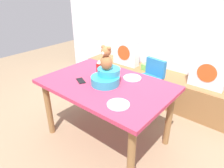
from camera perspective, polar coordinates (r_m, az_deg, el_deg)
name	(u,v)px	position (r m, az deg, el deg)	size (l,w,h in m)	color
ground_plane	(107,137)	(2.54, -1.49, -14.86)	(8.00, 8.00, 0.00)	#8C7256
back_wall	(172,14)	(3.19, 16.89, 18.66)	(4.40, 0.10, 2.60)	silver
window_bench	(156,86)	(3.26, 12.49, -0.53)	(2.60, 0.44, 0.46)	olive
pillow_floral_left	(126,52)	(3.36, 4.08, 9.16)	(0.44, 0.15, 0.44)	silver
pillow_floral_right	(208,71)	(2.85, 25.84, 3.27)	(0.44, 0.15, 0.44)	silver
book_stack	(149,67)	(3.22, 10.41, 4.73)	(0.20, 0.14, 0.10)	#68B553
dining_table	(106,91)	(2.17, -1.68, -2.07)	(1.38, 0.91, 0.74)	#B73351
highchair	(149,80)	(2.74, 10.48, 1.11)	(0.36, 0.49, 0.79)	#2672B2
infant_seat_teal	(106,77)	(2.08, -1.59, 1.89)	(0.30, 0.33, 0.16)	teal
teddy_bear	(106,59)	(2.00, -1.68, 7.26)	(0.13, 0.12, 0.25)	#9D6439
ketchup_bottle	(99,68)	(2.28, -3.64, 4.49)	(0.07, 0.07, 0.18)	red
coffee_mug	(108,66)	(2.43, -1.26, 5.03)	(0.12, 0.08, 0.09)	black
dinner_plate_near	(118,104)	(1.74, 1.81, -5.85)	(0.20, 0.20, 0.01)	white
dinner_plate_far	(132,78)	(2.24, 5.79, 1.76)	(0.20, 0.20, 0.01)	white
cell_phone	(81,81)	(2.19, -8.91, 0.93)	(0.07, 0.14, 0.01)	black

